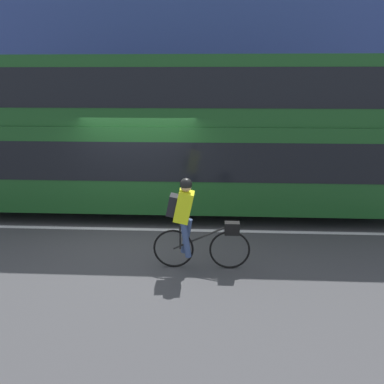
{
  "coord_description": "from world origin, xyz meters",
  "views": [
    {
      "loc": [
        1.56,
        -7.63,
        3.28
      ],
      "look_at": [
        1.19,
        -0.13,
        1.02
      ],
      "focal_mm": 35.0,
      "sensor_mm": 36.0,
      "label": 1
    }
  ],
  "objects": [
    {
      "name": "ground_plane",
      "position": [
        0.0,
        0.0,
        0.0
      ],
      "size": [
        80.0,
        80.0,
        0.0
      ],
      "primitive_type": "plane",
      "color": "#424244"
    },
    {
      "name": "road_center_line",
      "position": [
        0.0,
        0.22,
        0.0
      ],
      "size": [
        50.0,
        0.14,
        0.01
      ],
      "primitive_type": "cube",
      "color": "silver",
      "rests_on": "ground_plane"
    },
    {
      "name": "sidewalk_curb",
      "position": [
        0.0,
        5.59,
        0.07
      ],
      "size": [
        60.0,
        2.18,
        0.15
      ],
      "color": "gray",
      "rests_on": "ground_plane"
    },
    {
      "name": "building_facade",
      "position": [
        0.0,
        6.83,
        4.58
      ],
      "size": [
        60.0,
        0.3,
        9.16
      ],
      "color": "#33478C",
      "rests_on": "ground_plane"
    },
    {
      "name": "bus",
      "position": [
        0.75,
        1.55,
        2.11
      ],
      "size": [
        11.36,
        2.51,
        3.77
      ],
      "color": "black",
      "rests_on": "ground_plane"
    },
    {
      "name": "cyclist_on_bike",
      "position": [
        1.25,
        -1.51,
        0.9
      ],
      "size": [
        1.74,
        0.32,
        1.68
      ],
      "color": "black",
      "rests_on": "ground_plane"
    },
    {
      "name": "street_sign_post",
      "position": [
        7.15,
        5.48,
        1.7
      ],
      "size": [
        0.36,
        0.09,
        2.79
      ],
      "color": "#59595B",
      "rests_on": "sidewalk_curb"
    }
  ]
}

